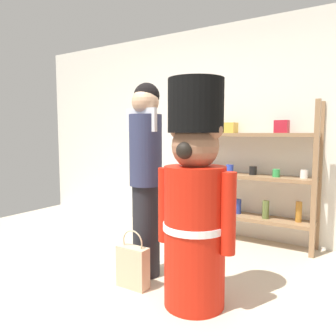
{
  "coord_description": "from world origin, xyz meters",
  "views": [
    {
      "loc": [
        1.61,
        -1.78,
        1.28
      ],
      "look_at": [
        0.17,
        0.45,
        1.0
      ],
      "focal_mm": 35.75,
      "sensor_mm": 36.0,
      "label": 1
    }
  ],
  "objects": [
    {
      "name": "ground_plane",
      "position": [
        0.0,
        0.0,
        0.0
      ],
      "size": [
        6.4,
        6.4,
        0.0
      ],
      "primitive_type": "plane",
      "color": "beige"
    },
    {
      "name": "back_wall",
      "position": [
        0.0,
        2.2,
        1.3
      ],
      "size": [
        6.4,
        0.12,
        2.6
      ],
      "primitive_type": "cube",
      "color": "silver",
      "rests_on": "ground_plane"
    },
    {
      "name": "teddy_bear_guard",
      "position": [
        0.48,
        0.34,
        0.79
      ],
      "size": [
        0.62,
        0.47,
        1.66
      ],
      "color": "red",
      "rests_on": "ground_plane"
    },
    {
      "name": "merchandise_shelf",
      "position": [
        0.35,
        1.98,
        0.81
      ],
      "size": [
        1.44,
        0.35,
        1.61
      ],
      "color": "#93704C",
      "rests_on": "ground_plane"
    },
    {
      "name": "shopping_bag",
      "position": [
        -0.08,
        0.31,
        0.18
      ],
      "size": [
        0.27,
        0.11,
        0.49
      ],
      "color": "#C1AD89",
      "rests_on": "ground_plane"
    },
    {
      "name": "person_shopper",
      "position": [
        -0.13,
        0.57,
        0.94
      ],
      "size": [
        0.3,
        0.29,
        1.71
      ],
      "color": "black",
      "rests_on": "ground_plane"
    }
  ]
}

